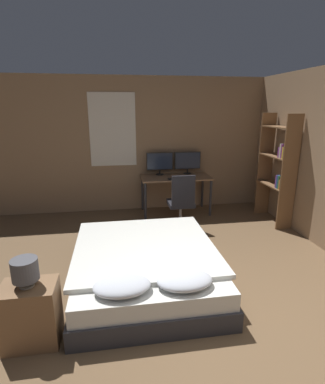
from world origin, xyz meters
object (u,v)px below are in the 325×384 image
office_chair (181,206)px  bookshelf (279,165)px  computer_mouse (193,178)px  monitor_left (160,162)px  nightstand (31,314)px  monitor_right (188,161)px  desk (176,181)px  bed (146,266)px  keyboard (178,179)px  bedside_lamp (25,270)px

office_chair → bookshelf: bearing=-3.0°
office_chair → bookshelf: 1.92m
office_chair → computer_mouse: bearing=56.6°
monitor_left → office_chair: 1.19m
nightstand → office_chair: bearing=52.3°
monitor_left → computer_mouse: size_ratio=7.74×
monitor_right → computer_mouse: bearing=-91.3°
computer_mouse → office_chair: office_chair is taller
desk → bed: bearing=-109.4°
monitor_left → bookshelf: (2.03, -1.06, 0.07)m
keyboard → computer_mouse: bearing=0.0°
monitor_right → keyboard: 0.61m
keyboard → bedside_lamp: bearing=-123.4°
computer_mouse → office_chair: bearing=-123.4°
bookshelf → monitor_right: bearing=143.6°
bedside_lamp → monitor_left: monitor_left is taller
bedside_lamp → desk: (2.01, 3.28, -0.08)m
desk → monitor_right: (0.30, 0.23, 0.36)m
nightstand → keyboard: keyboard is taller
monitor_right → bookshelf: 1.79m
bed → monitor_left: 2.90m
nightstand → bookshelf: 4.54m
bed → computer_mouse: computer_mouse is taller
bedside_lamp → bookshelf: bookshelf is taller
bedside_lamp → nightstand: bearing=14.0°
computer_mouse → bedside_lamp: bearing=-127.0°
monitor_right → keyboard: size_ratio=1.39×
nightstand → desk: desk is taller
office_chair → bookshelf: size_ratio=0.49×
bedside_lamp → office_chair: size_ratio=0.26×
monitor_right → computer_mouse: size_ratio=7.74×
bed → monitor_left: (0.58, 2.73, 0.79)m
monitor_left → keyboard: monitor_left is taller
bedside_lamp → desk: bedside_lamp is taller
bed → keyboard: size_ratio=5.19×
desk → keyboard: size_ratio=3.59×
bedside_lamp → desk: size_ratio=0.18×
desk → monitor_right: monitor_right is taller
bedside_lamp → office_chair: (1.96, 2.54, -0.36)m
bedside_lamp → desk: bearing=58.5°
bookshelf → keyboard: bearing=161.1°
keyboard → office_chair: size_ratio=0.40×
keyboard → desk: bearing=90.0°
desk → monitor_right: bearing=38.5°
bed → keyboard: keyboard is taller
bed → computer_mouse: bearing=62.8°
desk → keyboard: 0.25m
bed → computer_mouse: size_ratio=28.91×
computer_mouse → bookshelf: 1.60m
bedside_lamp → monitor_right: bearing=56.7°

